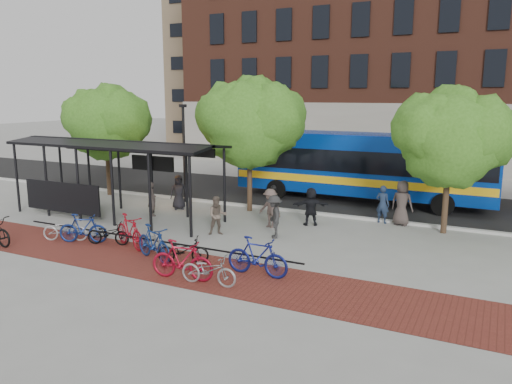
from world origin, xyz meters
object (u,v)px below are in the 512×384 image
at_px(pedestrian_1, 152,199).
at_px(pedestrian_4, 273,203).
at_px(pedestrian_0, 179,192).
at_px(pedestrian_6, 402,203).
at_px(tree_c, 453,135).
at_px(lamp_post_left, 184,150).
at_px(bus_shelter, 113,153).
at_px(bike_10, 209,270).
at_px(pedestrian_7, 383,204).
at_px(pedestrian_8, 217,216).
at_px(bike_8, 183,250).
at_px(bike_5, 130,231).
at_px(bike_3, 83,228).
at_px(bike_11, 257,257).
at_px(pedestrian_3, 270,208).
at_px(tree_a, 107,120).
at_px(tree_b, 252,119).
at_px(bike_4, 108,234).
at_px(bus, 362,163).
at_px(pedestrian_9, 274,217).
at_px(bike_2, 65,229).
at_px(bike_9, 182,260).
at_px(bike_6, 150,239).
at_px(bike_7, 154,243).
at_px(pedestrian_5, 311,206).

height_order(pedestrian_1, pedestrian_4, pedestrian_4).
distance_m(pedestrian_0, pedestrian_6, 10.65).
relative_size(tree_c, lamp_post_left, 1.16).
relative_size(bus_shelter, bike_10, 5.88).
bearing_deg(pedestrian_7, pedestrian_8, 51.80).
xyz_separation_m(bike_8, bike_10, (1.81, -1.30, 0.01)).
xyz_separation_m(lamp_post_left, bike_5, (2.72, -7.62, -2.12)).
bearing_deg(bike_10, bus_shelter, 52.51).
bearing_deg(bike_3, pedestrian_0, -21.85).
xyz_separation_m(bike_11, pedestrian_3, (-2.09, 5.49, 0.22)).
bearing_deg(tree_a, tree_b, 0.00).
bearing_deg(bike_4, bus, -46.14).
bearing_deg(bus, pedestrian_1, -136.51).
height_order(pedestrian_1, pedestrian_8, pedestrian_1).
bearing_deg(tree_a, bike_4, -48.26).
distance_m(bike_4, pedestrian_9, 6.42).
bearing_deg(bike_8, bike_2, 65.29).
height_order(bike_9, pedestrian_4, pedestrian_4).
relative_size(pedestrian_3, pedestrian_9, 0.98).
bearing_deg(tree_c, bike_2, -149.37).
xyz_separation_m(tree_c, lamp_post_left, (-13.09, 0.25, -1.31)).
bearing_deg(bike_5, bike_6, -67.32).
height_order(lamp_post_left, pedestrian_9, lamp_post_left).
relative_size(tree_b, bus, 0.48).
distance_m(tree_b, pedestrian_7, 7.24).
distance_m(pedestrian_0, pedestrian_7, 9.83).
bearing_deg(bike_8, pedestrian_3, -30.21).
distance_m(lamp_post_left, pedestrian_8, 6.96).
relative_size(tree_b, bike_4, 3.89).
bearing_deg(bike_7, bike_9, -97.80).
xyz_separation_m(bike_7, pedestrian_0, (-3.77, 6.86, 0.25)).
bearing_deg(pedestrian_8, pedestrian_7, 6.11).
distance_m(pedestrian_0, pedestrian_5, 6.97).
distance_m(bus_shelter, bike_5, 5.75).
bearing_deg(tree_a, pedestrian_4, -6.87).
xyz_separation_m(tree_b, pedestrian_7, (6.26, 0.45, -3.61)).
xyz_separation_m(bike_7, bike_9, (1.93, -1.09, 0.01)).
bearing_deg(bike_9, pedestrian_4, -3.16).
xyz_separation_m(bike_3, pedestrian_5, (6.93, 6.38, 0.27)).
bearing_deg(bike_6, bike_9, -105.68).
bearing_deg(bike_8, bus_shelter, 34.98).
xyz_separation_m(bike_4, bike_5, (0.96, 0.10, 0.19)).
xyz_separation_m(bike_3, bike_7, (3.73, -0.45, 0.04)).
bearing_deg(bike_10, bike_8, 49.65).
bearing_deg(bike_6, bike_10, -98.31).
height_order(bike_10, bike_11, bike_11).
height_order(bus, bike_4, bus).
height_order(bike_8, pedestrian_4, pedestrian_4).
distance_m(bike_8, bike_9, 1.54).
bearing_deg(pedestrian_7, bike_10, 83.41).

